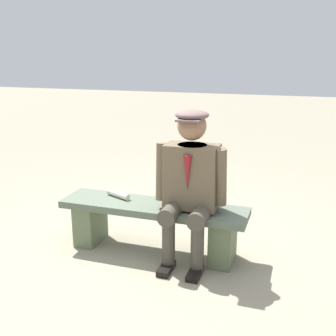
{
  "coord_description": "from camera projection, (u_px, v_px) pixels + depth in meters",
  "views": [
    {
      "loc": [
        -1.23,
        3.26,
        1.77
      ],
      "look_at": [
        -0.14,
        0.0,
        0.81
      ],
      "focal_mm": 44.34,
      "sensor_mm": 36.0,
      "label": 1
    }
  ],
  "objects": [
    {
      "name": "rolled_magazine",
      "position": [
        118.0,
        194.0,
        3.88
      ],
      "size": [
        0.27,
        0.16,
        0.06
      ],
      "primitive_type": "cylinder",
      "rotation": [
        0.0,
        1.57,
        -0.41
      ],
      "color": "beige",
      "rests_on": "bench"
    },
    {
      "name": "bench",
      "position": [
        153.0,
        221.0,
        3.75
      ],
      "size": [
        1.7,
        0.41,
        0.46
      ],
      "color": "#556150",
      "rests_on": "ground"
    },
    {
      "name": "seated_man",
      "position": [
        190.0,
        180.0,
        3.47
      ],
      "size": [
        0.62,
        0.56,
        1.32
      ],
      "color": "brown",
      "rests_on": "ground"
    },
    {
      "name": "ground_plane",
      "position": [
        153.0,
        251.0,
        3.83
      ],
      "size": [
        30.0,
        30.0,
        0.0
      ],
      "primitive_type": "plane",
      "color": "gray"
    }
  ]
}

